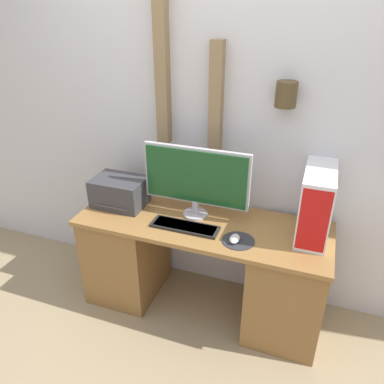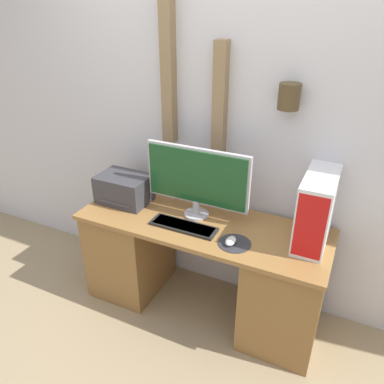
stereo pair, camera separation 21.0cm
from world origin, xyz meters
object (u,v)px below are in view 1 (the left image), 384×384
object	(u,v)px
monitor	(196,178)
computer_tower	(316,203)
printer	(120,192)
mouse	(235,239)
keyboard	(185,226)

from	to	relation	value
monitor	computer_tower	distance (m)	0.76
printer	mouse	bearing A→B (deg)	-11.35
monitor	computer_tower	bearing A→B (deg)	2.81
mouse	monitor	bearing A→B (deg)	146.02
monitor	mouse	world-z (taller)	monitor
keyboard	mouse	size ratio (longest dim) A/B	4.43
keyboard	monitor	bearing A→B (deg)	86.62
monitor	keyboard	world-z (taller)	monitor
monitor	mouse	size ratio (longest dim) A/B	7.18
computer_tower	printer	xyz separation A→B (m)	(-1.31, -0.08, -0.12)
monitor	mouse	distance (m)	0.47
keyboard	printer	bearing A→B (deg)	166.09
monitor	printer	world-z (taller)	monitor
printer	computer_tower	bearing A→B (deg)	3.53
mouse	printer	world-z (taller)	printer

